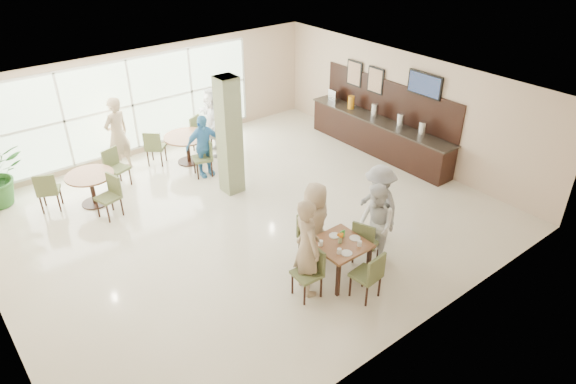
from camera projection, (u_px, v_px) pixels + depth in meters
ground at (247, 216)px, 11.33m from camera, size 10.00×10.00×0.00m
room_shell at (244, 146)px, 10.47m from camera, size 10.00×10.00×10.00m
window_bank at (132, 105)px, 13.38m from camera, size 7.00×0.04×7.00m
column at (229, 136)px, 11.65m from camera, size 0.45×0.45×2.80m
main_table at (340, 247)px, 9.24m from camera, size 0.90×0.90×0.75m
round_table_left at (91, 182)px, 11.53m from camera, size 1.06×1.06×0.75m
round_table_right at (187, 141)px, 13.36m from camera, size 1.19×1.19×0.75m
chairs_main_table at (338, 255)px, 9.34m from camera, size 2.05×2.01×0.95m
chairs_table_left at (92, 185)px, 11.59m from camera, size 2.20×1.74×0.95m
chairs_table_right at (187, 146)px, 13.40m from camera, size 2.01×1.93×0.95m
tabletop_clutter at (342, 241)px, 9.13m from camera, size 0.77×0.72×0.21m
buffet_counter at (379, 133)px, 13.92m from camera, size 0.64×4.70×1.95m
wall_tv at (425, 85)px, 12.50m from camera, size 0.06×1.00×0.58m
framed_art_a at (376, 80)px, 13.74m from camera, size 0.05×0.55×0.70m
framed_art_b at (354, 73)px, 14.28m from camera, size 0.05×0.55×0.70m
teen_left at (307, 247)px, 8.78m from camera, size 0.59×0.77×1.87m
teen_far at (315, 223)px, 9.62m from camera, size 0.88×0.60×1.65m
teen_right at (375, 225)px, 9.58m from camera, size 0.87×0.97×1.64m
teen_standing at (379, 204)px, 10.16m from camera, size 0.86×1.21×1.69m
adult_a at (203, 146)px, 12.63m from camera, size 0.97×0.59×1.60m
adult_b at (214, 121)px, 13.69m from camera, size 1.25×1.86×1.85m
adult_standing at (117, 135)px, 12.79m from camera, size 0.83×0.68×1.95m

